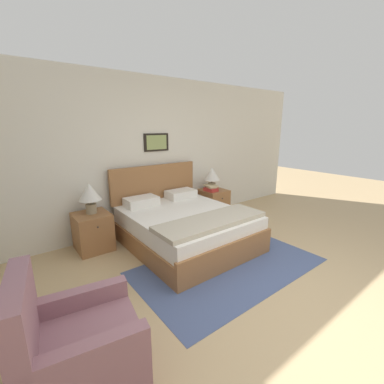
{
  "coord_description": "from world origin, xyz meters",
  "views": [
    {
      "loc": [
        -2.2,
        -1.06,
        1.78
      ],
      "look_at": [
        -0.16,
        1.61,
        0.92
      ],
      "focal_mm": 24.0,
      "sensor_mm": 36.0,
      "label": 1
    }
  ],
  "objects_px": {
    "table_lamp_by_door": "(212,175)",
    "armchair": "(77,352)",
    "nightstand_near_window": "(93,231)",
    "bed": "(185,225)",
    "table_lamp_near_window": "(90,194)",
    "nightstand_by_door": "(213,203)"
  },
  "relations": [
    {
      "from": "table_lamp_by_door",
      "to": "armchair",
      "type": "bearing_deg",
      "value": -145.48
    },
    {
      "from": "armchair",
      "to": "nightstand_near_window",
      "type": "relative_size",
      "value": 1.7
    },
    {
      "from": "bed",
      "to": "table_lamp_by_door",
      "type": "relative_size",
      "value": 4.27
    },
    {
      "from": "armchair",
      "to": "table_lamp_by_door",
      "type": "bearing_deg",
      "value": 133.66
    },
    {
      "from": "armchair",
      "to": "table_lamp_by_door",
      "type": "distance_m",
      "value": 3.8
    },
    {
      "from": "nightstand_near_window",
      "to": "table_lamp_near_window",
      "type": "distance_m",
      "value": 0.57
    },
    {
      "from": "bed",
      "to": "armchair",
      "type": "bearing_deg",
      "value": -143.46
    },
    {
      "from": "nightstand_near_window",
      "to": "table_lamp_by_door",
      "type": "distance_m",
      "value": 2.43
    },
    {
      "from": "bed",
      "to": "armchair",
      "type": "relative_size",
      "value": 2.04
    },
    {
      "from": "armchair",
      "to": "table_lamp_near_window",
      "type": "bearing_deg",
      "value": 169.6
    },
    {
      "from": "table_lamp_near_window",
      "to": "table_lamp_by_door",
      "type": "height_order",
      "value": "same"
    },
    {
      "from": "nightstand_by_door",
      "to": "table_lamp_near_window",
      "type": "xyz_separation_m",
      "value": [
        -2.36,
        0.03,
        0.57
      ]
    },
    {
      "from": "bed",
      "to": "nightstand_by_door",
      "type": "distance_m",
      "value": 1.37
    },
    {
      "from": "bed",
      "to": "table_lamp_by_door",
      "type": "distance_m",
      "value": 1.47
    },
    {
      "from": "bed",
      "to": "nightstand_by_door",
      "type": "relative_size",
      "value": 3.46
    },
    {
      "from": "nightstand_by_door",
      "to": "table_lamp_near_window",
      "type": "distance_m",
      "value": 2.43
    },
    {
      "from": "bed",
      "to": "table_lamp_by_door",
      "type": "xyz_separation_m",
      "value": [
        1.17,
        0.7,
        0.55
      ]
    },
    {
      "from": "armchair",
      "to": "table_lamp_near_window",
      "type": "relative_size",
      "value": 2.1
    },
    {
      "from": "nightstand_by_door",
      "to": "table_lamp_near_window",
      "type": "relative_size",
      "value": 1.24
    },
    {
      "from": "nightstand_by_door",
      "to": "table_lamp_by_door",
      "type": "height_order",
      "value": "table_lamp_by_door"
    },
    {
      "from": "bed",
      "to": "nightstand_by_door",
      "type": "height_order",
      "value": "bed"
    },
    {
      "from": "armchair",
      "to": "table_lamp_near_window",
      "type": "distance_m",
      "value": 2.32
    }
  ]
}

